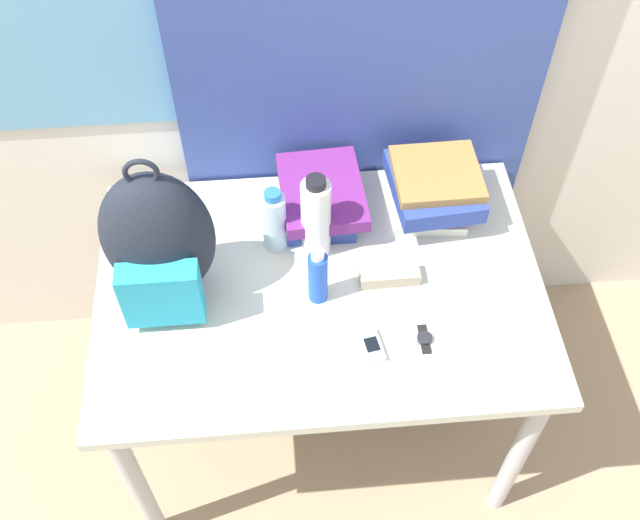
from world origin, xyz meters
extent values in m
cube|color=beige|center=(0.00, 0.38, 0.71)|extent=(1.11, 0.77, 0.03)
cylinder|color=#B2B2B7|center=(-0.50, 0.06, 0.35)|extent=(0.05, 0.05, 0.69)
cylinder|color=#B2B2B7|center=(0.50, 0.06, 0.35)|extent=(0.05, 0.05, 0.69)
cylinder|color=#B2B2B7|center=(-0.50, 0.71, 0.35)|extent=(0.05, 0.05, 0.69)
cylinder|color=#B2B2B7|center=(0.50, 0.71, 0.35)|extent=(0.05, 0.05, 0.69)
ellipsoid|color=#1E232D|center=(-0.37, 0.41, 0.91)|extent=(0.26, 0.18, 0.38)
cube|color=teal|center=(-0.37, 0.30, 0.84)|extent=(0.18, 0.06, 0.17)
torus|color=#1E232D|center=(-0.37, 0.41, 1.12)|extent=(0.08, 0.01, 0.08)
cube|color=navy|center=(0.01, 0.62, 0.74)|extent=(0.19, 0.22, 0.04)
cube|color=black|center=(0.03, 0.63, 0.78)|extent=(0.18, 0.22, 0.02)
cube|color=#6B2370|center=(0.02, 0.62, 0.81)|extent=(0.23, 0.28, 0.04)
cube|color=silver|center=(0.31, 0.62, 0.74)|extent=(0.21, 0.24, 0.03)
cube|color=#6B2370|center=(0.32, 0.62, 0.77)|extent=(0.17, 0.21, 0.04)
cube|color=navy|center=(0.32, 0.61, 0.81)|extent=(0.23, 0.27, 0.05)
cube|color=olive|center=(0.32, 0.61, 0.85)|extent=(0.22, 0.21, 0.03)
cylinder|color=silver|center=(-0.10, 0.52, 0.81)|extent=(0.06, 0.06, 0.18)
cylinder|color=#286BB7|center=(-0.10, 0.52, 0.91)|extent=(0.04, 0.04, 0.02)
cylinder|color=white|center=(0.00, 0.50, 0.84)|extent=(0.07, 0.07, 0.23)
cylinder|color=black|center=(0.00, 0.50, 0.96)|extent=(0.05, 0.05, 0.02)
cylinder|color=blue|center=(-0.01, 0.35, 0.80)|extent=(0.05, 0.05, 0.15)
cylinder|color=white|center=(-0.01, 0.35, 0.89)|extent=(0.03, 0.03, 0.02)
cube|color=#B7BCC6|center=(0.10, 0.19, 0.73)|extent=(0.06, 0.09, 0.02)
cube|color=black|center=(0.10, 0.19, 0.74)|extent=(0.04, 0.04, 0.00)
cube|color=gray|center=(0.17, 0.38, 0.74)|extent=(0.15, 0.06, 0.04)
cube|color=black|center=(0.23, 0.20, 0.72)|extent=(0.02, 0.08, 0.00)
cylinder|color=#232328|center=(0.23, 0.20, 0.73)|extent=(0.04, 0.04, 0.01)
camera|label=1|loc=(-0.09, -0.71, 2.23)|focal=42.00mm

